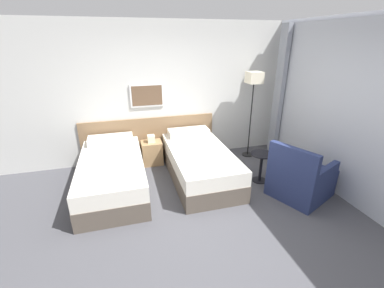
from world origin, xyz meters
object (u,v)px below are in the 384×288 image
(bed_near_window, at_px, (199,163))
(armchair, at_px, (300,179))
(floor_lamp, at_px, (254,84))
(side_table, at_px, (261,162))
(bed_near_door, at_px, (112,174))
(nightstand, at_px, (152,152))

(bed_near_window, xyz_separation_m, armchair, (1.37, -1.01, 0.01))
(bed_near_window, height_order, floor_lamp, floor_lamp)
(floor_lamp, bearing_deg, side_table, -105.93)
(bed_near_door, bearing_deg, side_table, -9.86)
(bed_near_window, distance_m, armchair, 1.70)
(nightstand, bearing_deg, bed_near_door, -134.21)
(bed_near_door, bearing_deg, nightstand, 45.79)
(bed_near_window, bearing_deg, bed_near_door, 180.00)
(bed_near_window, height_order, armchair, armchair)
(bed_near_window, bearing_deg, armchair, -36.50)
(nightstand, relative_size, floor_lamp, 0.34)
(floor_lamp, bearing_deg, bed_near_door, -167.48)
(bed_near_door, bearing_deg, floor_lamp, 12.52)
(bed_near_window, distance_m, nightstand, 1.08)
(side_table, xyz_separation_m, armchair, (0.37, -0.58, -0.08))
(bed_near_door, xyz_separation_m, side_table, (2.51, -0.44, 0.09))
(bed_near_door, xyz_separation_m, nightstand, (0.76, 0.78, -0.04))
(nightstand, relative_size, side_table, 1.13)
(bed_near_window, height_order, nightstand, bed_near_window)
(bed_near_window, height_order, side_table, bed_near_window)
(bed_near_door, height_order, nightstand, bed_near_door)
(bed_near_door, height_order, bed_near_window, same)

